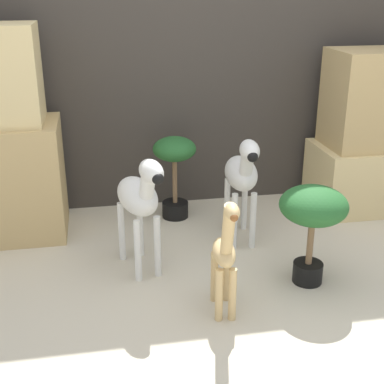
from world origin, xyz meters
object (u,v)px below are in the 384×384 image
at_px(giraffe_figurine, 225,255).
at_px(potted_palm_back, 175,162).
at_px(zebra_left, 140,197).
at_px(zebra_right, 242,174).
at_px(potted_palm_front, 313,213).

height_order(giraffe_figurine, potted_palm_back, giraffe_figurine).
bearing_deg(zebra_left, giraffe_figurine, -54.65).
xyz_separation_m(zebra_right, potted_palm_front, (0.23, -0.54, -0.04)).
bearing_deg(giraffe_figurine, zebra_left, 125.35).
bearing_deg(zebra_left, zebra_right, 21.79).
bearing_deg(zebra_right, potted_palm_front, -66.77).
bearing_deg(giraffe_figurine, zebra_right, 69.09).
height_order(zebra_right, zebra_left, same).
distance_m(zebra_left, giraffe_figurine, 0.62).
xyz_separation_m(zebra_right, giraffe_figurine, (-0.29, -0.75, -0.12)).
distance_m(zebra_left, potted_palm_back, 0.76).
relative_size(zebra_right, giraffe_figurine, 1.09).
relative_size(potted_palm_front, potted_palm_back, 0.96).
xyz_separation_m(potted_palm_front, potted_palm_back, (-0.57, 0.98, -0.01)).
relative_size(zebra_left, potted_palm_back, 1.24).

